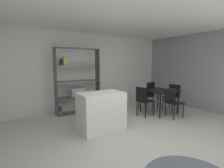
{
  "coord_description": "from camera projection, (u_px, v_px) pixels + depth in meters",
  "views": [
    {
      "loc": [
        -2.32,
        -2.69,
        1.66
      ],
      "look_at": [
        -0.2,
        0.57,
        1.16
      ],
      "focal_mm": 27.16,
      "sensor_mm": 36.0,
      "label": 1
    }
  ],
  "objects": [
    {
      "name": "ceiling_slab",
      "position": [
        136.0,
        9.0,
        3.35
      ],
      "size": [
        7.11,
        5.9,
        0.06
      ],
      "color": "white",
      "rests_on": "ground_plane"
    },
    {
      "name": "dining_chair_near",
      "position": [
        173.0,
        100.0,
        5.12
      ],
      "size": [
        0.48,
        0.47,
        0.86
      ],
      "rotation": [
        0.0,
        0.0,
        -0.15
      ],
      "color": "black",
      "rests_on": "ground_plane"
    },
    {
      "name": "dining_chair_far",
      "position": [
        148.0,
        93.0,
        5.96
      ],
      "size": [
        0.47,
        0.47,
        0.97
      ],
      "rotation": [
        0.0,
        0.0,
        3.28
      ],
      "color": "black",
      "rests_on": "ground_plane"
    },
    {
      "name": "dining_chair_island_side",
      "position": [
        143.0,
        99.0,
        5.15
      ],
      "size": [
        0.47,
        0.44,
        0.92
      ],
      "rotation": [
        0.0,
        0.0,
        1.63
      ],
      "color": "black",
      "rests_on": "ground_plane"
    },
    {
      "name": "dining_chair_window_side",
      "position": [
        173.0,
        94.0,
        5.91
      ],
      "size": [
        0.43,
        0.46,
        0.89
      ],
      "rotation": [
        0.0,
        0.0,
        -1.53
      ],
      "color": "black",
      "rests_on": "ground_plane"
    },
    {
      "name": "kitchen_island",
      "position": [
        101.0,
        111.0,
        4.13
      ],
      "size": [
        1.08,
        0.63,
        0.93
      ],
      "primitive_type": "cube",
      "color": "white",
      "rests_on": "ground_plane"
    },
    {
      "name": "ground_plane",
      "position": [
        134.0,
        139.0,
        3.7
      ],
      "size": [
        9.79,
        9.79,
        0.0
      ],
      "primitive_type": "plane",
      "color": "beige"
    },
    {
      "name": "right_partition_gray",
      "position": [
        219.0,
        72.0,
        5.44
      ],
      "size": [
        0.06,
        5.9,
        2.67
      ],
      "primitive_type": "cube",
      "color": "gray",
      "rests_on": "ground_plane"
    },
    {
      "name": "open_bookshelf",
      "position": [
        76.0,
        84.0,
        5.54
      ],
      "size": [
        1.48,
        0.31,
        2.11
      ],
      "color": "#4C4C51",
      "rests_on": "ground_plane"
    },
    {
      "name": "dining_table",
      "position": [
        159.0,
        93.0,
        5.52
      ],
      "size": [
        0.96,
        0.96,
        0.76
      ],
      "color": "black",
      "rests_on": "ground_plane"
    },
    {
      "name": "back_partition",
      "position": [
        80.0,
        72.0,
        5.95
      ],
      "size": [
        7.11,
        0.06,
        2.67
      ],
      "primitive_type": "cube",
      "color": "silver",
      "rests_on": "ground_plane"
    }
  ]
}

